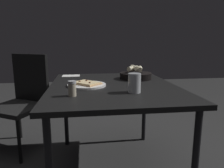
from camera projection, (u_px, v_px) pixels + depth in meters
dining_table at (113, 92)px, 1.59m from camera, size 0.92×1.15×0.72m
pizza_plate at (87, 84)px, 1.53m from camera, size 0.28×0.28×0.04m
bread_basket at (136, 75)px, 1.82m from camera, size 0.27×0.27×0.11m
beer_glass at (134, 84)px, 1.33m from camera, size 0.08×0.08×0.12m
pepper_shaker at (72, 89)px, 1.24m from camera, size 0.05×0.05×0.09m
napkin at (71, 76)px, 1.97m from camera, size 0.16×0.12×0.00m
chair_near at (24, 96)px, 2.05m from camera, size 0.60×0.60×0.91m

